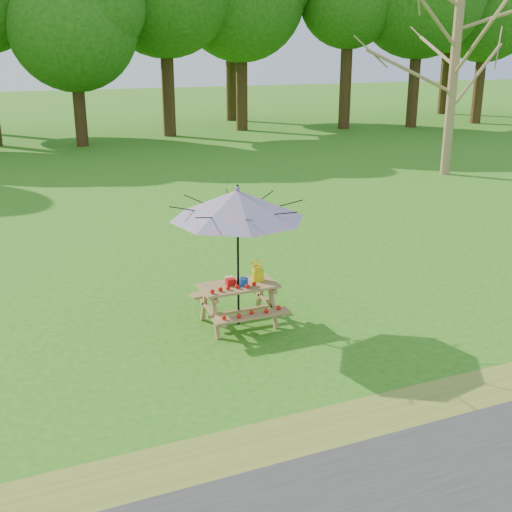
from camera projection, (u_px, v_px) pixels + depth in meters
name	position (u px, v px, depth m)	size (l,w,h in m)	color
ground	(433.00, 303.00, 11.01)	(120.00, 120.00, 0.00)	#2B6F15
picnic_table	(239.00, 305.00, 10.08)	(1.20, 1.32, 0.67)	#9E7D47
patio_umbrella	(238.00, 205.00, 9.57)	(2.41, 2.41, 2.25)	black
produce_bins	(236.00, 281.00, 9.96)	(0.31, 0.42, 0.13)	red
tomatoes_row	(233.00, 288.00, 9.75)	(0.77, 0.13, 0.07)	red
flower_bucket	(258.00, 267.00, 10.08)	(0.25, 0.22, 0.41)	yellow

